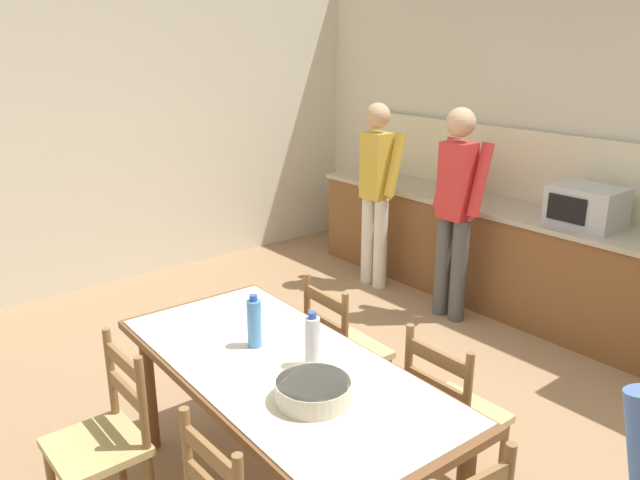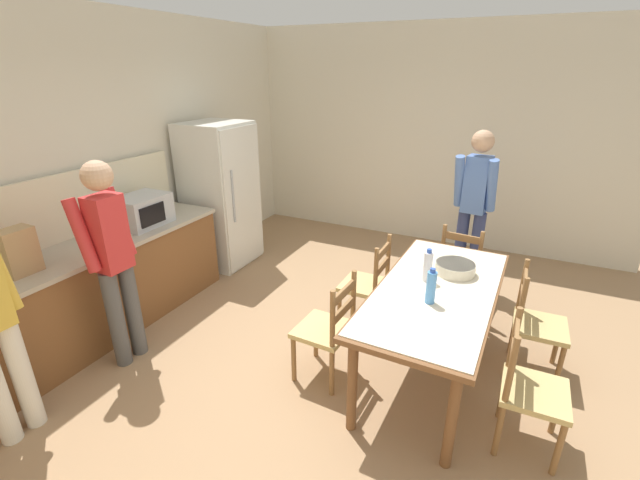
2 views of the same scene
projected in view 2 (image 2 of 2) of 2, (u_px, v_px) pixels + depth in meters
ground_plane at (340, 366)px, 3.63m from camera, size 8.32×8.32×0.00m
wall_back at (91, 167)px, 4.15m from camera, size 6.52×0.12×2.90m
wall_right at (437, 138)px, 5.80m from camera, size 0.12×5.20×2.90m
kitchen_counter at (62, 308)px, 3.66m from camera, size 3.39×0.66×0.88m
counter_splashback at (17, 221)px, 3.50m from camera, size 3.35×0.03×0.60m
refrigerator at (221, 195)px, 5.28m from camera, size 0.74×0.73×1.76m
microwave at (142, 211)px, 4.23m from camera, size 0.50×0.39×0.30m
paper_bag at (18, 252)px, 3.22m from camera, size 0.24×0.16×0.36m
dining_table at (436, 298)px, 3.29m from camera, size 1.90×0.91×0.79m
bottle_near_centre at (431, 287)px, 3.02m from camera, size 0.07×0.07×0.27m
bottle_off_centre at (428, 266)px, 3.34m from camera, size 0.07×0.07×0.27m
serving_bowl at (455, 267)px, 3.48m from camera, size 0.32×0.32×0.09m
chair_side_near_left at (529, 389)px, 2.73m from camera, size 0.42×0.40×0.91m
chair_head_end at (462, 267)px, 4.40m from camera, size 0.44×0.46×0.91m
chair_side_near_right at (535, 324)px, 3.43m from camera, size 0.43×0.41×0.91m
chair_side_far_right at (368, 284)px, 4.05m from camera, size 0.42×0.40×0.91m
chair_side_far_left at (328, 330)px, 3.35m from camera, size 0.44×0.42×0.91m
person_at_counter at (112, 255)px, 3.38m from camera, size 0.43×0.30×1.73m
person_by_table at (474, 202)px, 4.66m from camera, size 0.33×0.47×1.75m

